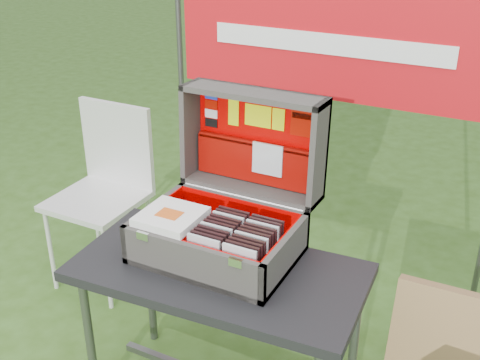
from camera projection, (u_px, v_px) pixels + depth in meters
The scene contains 79 objects.
table at pixel (220, 339), 2.40m from camera, with size 1.09×0.55×0.68m, color black, non-canonical shape.
table_top at pixel (218, 272), 2.26m from camera, with size 1.09×0.55×0.04m, color black.
table_leg_fl at pixel (89, 338), 2.44m from camera, with size 0.04×0.04×0.64m, color #59595B.
table_leg_bl at pixel (150, 283), 2.78m from camera, with size 0.04×0.04×0.64m, color #59595B.
table_leg_br at pixel (353, 349), 2.38m from camera, with size 0.04×0.04×0.64m, color #59595B.
suitcase at pixel (224, 183), 2.25m from camera, with size 0.59×0.58×0.58m, color #4F4C48, non-canonical shape.
suitcase_base_bottom at pixel (218, 253), 2.32m from camera, with size 0.59×0.42×0.02m, color #4F4C48.
suitcase_base_wall_front at pixel (190, 264), 2.13m from camera, with size 0.59×0.02×0.16m, color #4F4C48.
suitcase_base_wall_back at pixel (241, 215), 2.45m from camera, with size 0.59×0.02×0.16m, color #4F4C48.
suitcase_base_wall_left at pixel (156, 221), 2.41m from camera, with size 0.02×0.42×0.16m, color #4F4C48.
suitcase_base_wall_right at pixel (285, 256), 2.18m from camera, with size 0.02×0.42×0.16m, color #4F4C48.
suitcase_liner_floor at pixel (217, 250), 2.32m from camera, with size 0.54×0.37×0.01m, color #D80001.
suitcase_latch_left at pixel (143, 236), 2.17m from camera, with size 0.05×0.01×0.03m, color silver.
suitcase_latch_right at pixel (236, 263), 2.02m from camera, with size 0.05×0.01×0.03m, color silver.
suitcase_hinge at pixel (242, 197), 2.43m from camera, with size 0.02×0.02×0.53m, color silver.
suitcase_lid_back at pixel (259, 137), 2.46m from camera, with size 0.59×0.42×0.02m, color #4F4C48.
suitcase_lid_rim_far at pixel (254, 94), 2.33m from camera, with size 0.59×0.02×0.16m, color #4F4C48.
suitcase_lid_rim_near at pixel (251, 187), 2.49m from camera, with size 0.59×0.02×0.16m, color #4F4C48.
suitcase_lid_rim_left at pixel (192, 131), 2.53m from camera, with size 0.02×0.42×0.16m, color #4F4C48.
suitcase_lid_rim_right at pixel (319, 155), 2.29m from camera, with size 0.02×0.42×0.16m, color #4F4C48.
suitcase_lid_liner at pixel (258, 138), 2.45m from camera, with size 0.54×0.37×0.01m, color #D80001.
suitcase_liner_wall_front at pixel (192, 259), 2.14m from camera, with size 0.54×0.01×0.13m, color #D80001.
suitcase_liner_wall_back at pixel (239, 214), 2.44m from camera, with size 0.54×0.01×0.13m, color #D80001.
suitcase_liner_wall_left at pixel (158, 219), 2.40m from camera, with size 0.01×0.37×0.13m, color #D80001.
suitcase_liner_wall_right at pixel (282, 253), 2.18m from camera, with size 0.01×0.37×0.13m, color #D80001.
suitcase_lid_pocket at pixel (255, 162), 2.48m from camera, with size 0.52×0.17×0.03m, color #870904.
suitcase_pocket_edge at pixel (255, 143), 2.44m from camera, with size 0.51×0.02×0.02m, color #870904.
suitcase_pocket_cd at pixel (268, 159), 2.42m from camera, with size 0.13×0.13×0.01m, color silver.
lid_sticker_cc_a at pixel (211, 95), 2.47m from camera, with size 0.06×0.04×0.00m, color #1933B2.
lid_sticker_cc_b at pixel (211, 104), 2.49m from camera, with size 0.06×0.04×0.00m, color #A20C00.
lid_sticker_cc_c at pixel (211, 114), 2.51m from camera, with size 0.06×0.04×0.00m, color white.
lid_sticker_cc_d at pixel (211, 123), 2.52m from camera, with size 0.06×0.04×0.00m, color black.
lid_card_neon_tall at pixel (234, 112), 2.45m from camera, with size 0.05×0.12×0.00m, color #D9E80A.
lid_card_neon_main at pixel (258, 116), 2.41m from camera, with size 0.12×0.09×0.00m, color #D9E80A.
lid_card_neon_small at pixel (278, 119), 2.37m from camera, with size 0.05×0.09×0.00m, color #D9E80A.
lid_sticker_band at pixel (303, 124), 2.33m from camera, with size 0.11×0.11×0.00m, color #A20C00.
lid_sticker_band_bar at pixel (304, 116), 2.32m from camera, with size 0.09×0.02×0.00m, color black.
cd_left_0 at pixel (204, 255), 2.14m from camera, with size 0.13×0.01×0.15m, color silver.
cd_left_1 at pixel (207, 252), 2.16m from camera, with size 0.13×0.01×0.15m, color black.
cd_left_2 at pixel (210, 249), 2.18m from camera, with size 0.13×0.01×0.15m, color black.
cd_left_3 at pixel (214, 246), 2.19m from camera, with size 0.13×0.01×0.15m, color black.
cd_left_4 at pixel (217, 243), 2.21m from camera, with size 0.13×0.01×0.15m, color silver.
cd_left_5 at pixel (220, 240), 2.23m from camera, with size 0.13×0.01×0.15m, color black.
cd_left_6 at pixel (223, 237), 2.25m from camera, with size 0.13×0.01×0.15m, color black.
cd_left_7 at pixel (226, 235), 2.27m from camera, with size 0.13×0.01×0.15m, color black.
cd_left_8 at pixel (229, 232), 2.29m from camera, with size 0.13×0.01×0.15m, color silver.
cd_left_9 at pixel (231, 229), 2.31m from camera, with size 0.13×0.01×0.15m, color black.
cd_left_10 at pixel (234, 226), 2.32m from camera, with size 0.13×0.01×0.15m, color black.
cd_right_0 at pixel (239, 266), 2.08m from camera, with size 0.13×0.01×0.15m, color silver.
cd_right_1 at pixel (242, 262), 2.10m from camera, with size 0.13×0.01×0.15m, color black.
cd_right_2 at pixel (245, 259), 2.12m from camera, with size 0.13×0.01×0.15m, color black.
cd_right_3 at pixel (248, 256), 2.14m from camera, with size 0.13×0.01×0.15m, color black.
cd_right_4 at pixel (251, 253), 2.15m from camera, with size 0.13×0.01×0.15m, color silver.
cd_right_5 at pixel (254, 250), 2.17m from camera, with size 0.13×0.01×0.15m, color black.
cd_right_6 at pixel (257, 247), 2.19m from camera, with size 0.13×0.01×0.15m, color black.
cd_right_7 at pixel (260, 244), 2.21m from camera, with size 0.13×0.01×0.15m, color black.
cd_right_8 at pixel (262, 241), 2.23m from camera, with size 0.13×0.01×0.15m, color silver.
cd_right_9 at pixel (265, 238), 2.25m from camera, with size 0.13×0.01×0.15m, color black.
cd_right_10 at pixel (268, 235), 2.27m from camera, with size 0.13×0.01×0.15m, color black.
songbook_0 at pixel (171, 219), 2.26m from camera, with size 0.22×0.22×0.01m, color white.
songbook_1 at pixel (171, 218), 2.26m from camera, with size 0.22×0.22×0.01m, color white.
songbook_2 at pixel (171, 217), 2.25m from camera, with size 0.22×0.22×0.01m, color white.
songbook_3 at pixel (171, 216), 2.25m from camera, with size 0.22×0.22×0.01m, color white.
songbook_4 at pixel (171, 215), 2.25m from camera, with size 0.22×0.22×0.01m, color white.
songbook_5 at pixel (171, 214), 2.25m from camera, with size 0.22×0.22×0.01m, color white.
songbook_graphic at pixel (169, 214), 2.24m from camera, with size 0.09×0.07×0.00m, color #D85919.
chair at pixel (97, 202), 3.15m from camera, with size 0.44×0.48×0.97m, color silver, non-canonical shape.
chair_seat at pixel (97, 201), 3.15m from camera, with size 0.44×0.44×0.03m, color silver.
chair_backrest at pixel (117, 144), 3.21m from camera, with size 0.44×0.03×0.46m, color silver.
chair_leg_fl at pixel (51, 249), 3.18m from camera, with size 0.02×0.02×0.50m, color silver.
chair_leg_fr at pixel (107, 267), 3.03m from camera, with size 0.02×0.02×0.50m, color silver.
chair_leg_bl at pixel (96, 218), 3.48m from camera, with size 0.02×0.02×0.50m, color silver.
chair_leg_br at pixel (150, 233), 3.33m from camera, with size 0.02×0.02×0.50m, color silver.
chair_upright_left at pixel (90, 140), 3.29m from camera, with size 0.02×0.02×0.46m, color silver.
chair_upright_right at pixel (146, 152), 3.14m from camera, with size 0.02×0.02×0.46m, color silver.
cardboard_box at pixel (442, 338), 2.58m from camera, with size 0.43×0.07×0.46m, color olive.
banner_post_left at pixel (182, 106), 3.43m from camera, with size 0.03×0.03×1.70m, color #59595B.
banner at pixel (328, 43), 2.88m from camera, with size 1.60×0.01×0.55m, color red.
banner_text at pixel (327, 44), 2.87m from camera, with size 1.20×0.00×0.10m, color white.
Camera 1 is at (0.94, -1.66, 1.96)m, focal length 45.00 mm.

